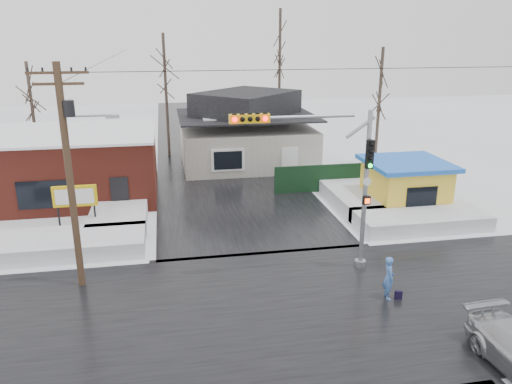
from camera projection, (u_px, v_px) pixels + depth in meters
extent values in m
plane|color=white|center=(290.00, 310.00, 18.83)|extent=(120.00, 120.00, 0.00)
cube|color=black|center=(290.00, 310.00, 18.83)|extent=(10.00, 120.00, 0.02)
cube|color=black|center=(290.00, 310.00, 18.83)|extent=(120.00, 10.00, 0.02)
cube|color=white|center=(70.00, 244.00, 23.71)|extent=(7.00, 3.00, 0.80)
cube|color=white|center=(420.00, 219.00, 26.82)|extent=(7.00, 3.00, 0.80)
cube|color=white|center=(121.00, 207.00, 28.74)|extent=(3.00, 8.00, 0.80)
cube|color=white|center=(351.00, 193.00, 31.16)|extent=(3.00, 8.00, 0.80)
cylinder|color=gray|center=(365.00, 192.00, 21.27)|extent=(0.20, 0.20, 7.00)
cylinder|color=gray|center=(360.00, 263.00, 22.29)|extent=(0.50, 0.50, 0.30)
cylinder|color=gray|center=(299.00, 117.00, 19.74)|extent=(4.60, 0.14, 0.14)
cube|color=gold|center=(249.00, 119.00, 19.40)|extent=(1.60, 0.28, 0.35)
sphere|color=#FF0C0C|center=(235.00, 120.00, 19.14)|extent=(0.20, 0.20, 0.20)
sphere|color=#FF0C0C|center=(265.00, 119.00, 19.35)|extent=(0.20, 0.20, 0.20)
cube|color=black|center=(370.00, 154.00, 20.56)|extent=(0.30, 0.22, 1.20)
sphere|color=#0CE533|center=(370.00, 166.00, 20.57)|extent=(0.18, 0.18, 0.18)
cube|color=black|center=(366.00, 200.00, 21.17)|extent=(0.30, 0.20, 0.35)
cylinder|color=#382619|center=(70.00, 181.00, 19.35)|extent=(0.28, 0.28, 9.00)
cube|color=#382619|center=(57.00, 73.00, 18.10)|extent=(2.20, 0.10, 0.10)
cube|color=#382619|center=(59.00, 84.00, 18.23)|extent=(1.80, 0.10, 0.10)
cylinder|color=black|center=(69.00, 108.00, 18.54)|extent=(0.44, 0.44, 0.60)
cylinder|color=gray|center=(88.00, 116.00, 18.75)|extent=(1.80, 0.08, 0.08)
cube|color=gray|center=(112.00, 117.00, 18.92)|extent=(0.50, 0.22, 0.12)
cube|color=maroon|center=(58.00, 166.00, 31.30)|extent=(12.00, 8.00, 4.00)
cube|color=white|center=(54.00, 134.00, 30.68)|extent=(12.20, 8.20, 0.15)
cube|color=black|center=(46.00, 195.00, 27.72)|extent=(3.00, 0.08, 1.60)
cube|color=black|center=(120.00, 196.00, 28.50)|extent=(1.00, 0.08, 2.20)
cylinder|color=black|center=(59.00, 217.00, 25.74)|extent=(0.10, 0.10, 1.80)
cylinder|color=black|center=(95.00, 215.00, 26.05)|extent=(0.10, 0.10, 1.80)
cube|color=gold|center=(75.00, 196.00, 25.56)|extent=(2.20, 0.18, 1.10)
cube|color=white|center=(74.00, 197.00, 25.46)|extent=(1.90, 0.02, 0.80)
cube|color=beige|center=(246.00, 146.00, 39.33)|extent=(10.00, 8.00, 3.00)
cube|color=black|center=(246.00, 115.00, 38.60)|extent=(10.40, 8.40, 0.12)
pyramid|color=black|center=(246.00, 103.00, 38.30)|extent=(9.00, 7.00, 1.80)
cube|color=maroon|center=(284.00, 100.00, 39.78)|extent=(0.70, 0.70, 1.40)
cube|color=white|center=(228.00, 160.00, 35.22)|extent=(2.40, 0.12, 1.60)
cube|color=yellow|center=(405.00, 187.00, 29.45)|extent=(4.00, 4.00, 2.60)
cube|color=blue|center=(407.00, 163.00, 29.00)|extent=(4.60, 4.60, 0.25)
cube|color=black|center=(422.00, 198.00, 27.54)|extent=(1.80, 0.06, 1.20)
cube|color=black|center=(334.00, 178.00, 32.79)|extent=(8.00, 0.12, 1.80)
cylinder|color=#332821|center=(166.00, 96.00, 40.97)|extent=(0.24, 0.24, 10.00)
cylinder|color=#332821|center=(279.00, 80.00, 44.27)|extent=(0.24, 0.24, 12.00)
cylinder|color=#332821|center=(379.00, 108.00, 38.27)|extent=(0.24, 0.24, 9.00)
cylinder|color=#332821|center=(33.00, 116.00, 37.67)|extent=(0.24, 0.24, 8.00)
imported|color=#4370BD|center=(389.00, 278.00, 19.41)|extent=(0.50, 0.69, 1.75)
cube|color=black|center=(398.00, 295.00, 19.51)|extent=(0.30, 0.17, 0.35)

